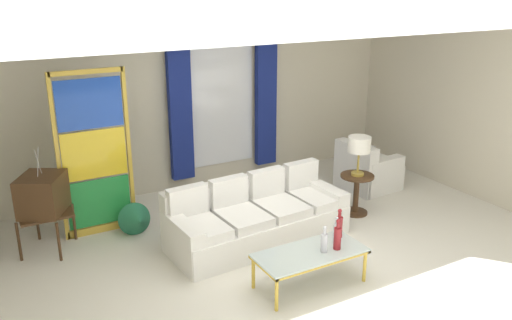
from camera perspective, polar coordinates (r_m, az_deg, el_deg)
The scene contains 17 objects.
ground_plane at distance 6.50m, azimuth 4.20°, elevation -11.02°, with size 16.00×16.00×0.00m, color silver.
wall_rear at distance 8.53m, azimuth -6.97°, elevation 6.98°, with size 8.00×0.12×3.00m, color beige.
wall_right at distance 8.79m, azimuth 22.66°, elevation 6.01°, with size 0.12×7.00×3.00m, color beige.
ceiling_slab at distance 6.33m, azimuth 0.72°, elevation 16.94°, with size 8.00×7.60×0.04m, color white.
curtained_window at distance 8.54m, azimuth -3.49°, elevation 8.73°, with size 2.00×0.17×2.70m.
couch_white_long at distance 6.90m, azimuth -0.12°, elevation -6.22°, with size 2.39×1.06×0.86m.
coffee_table at distance 5.91m, azimuth 5.87°, elevation -10.15°, with size 1.24×0.57×0.41m.
bottle_blue_decanter at distance 5.86m, azimuth 7.38°, elevation -8.72°, with size 0.07×0.07×0.31m.
bottle_crystal_tall at distance 5.92m, azimuth 8.79°, elevation -8.21°, with size 0.08×0.08×0.36m.
bottle_amber_squat at distance 6.19m, azimuth 8.96°, elevation -7.02°, with size 0.08×0.08×0.35m.
bottle_ruby_flask at distance 6.05m, azimuth 8.63°, elevation -7.73°, with size 0.06×0.06×0.33m.
vintage_tv at distance 6.97m, azimuth -22.06°, elevation -3.64°, with size 0.73×0.76×1.35m.
armchair_white at distance 8.76m, azimuth 11.80°, elevation -1.22°, with size 0.88×0.88×0.80m.
stained_glass_divider at distance 7.13m, azimuth -17.00°, elevation 0.25°, with size 0.95×0.05×2.20m.
peacock_figurine at distance 7.19m, azimuth -12.76°, elevation -6.42°, with size 0.44×0.60×0.50m.
round_side_table at distance 7.76m, azimuth 10.78°, elevation -3.27°, with size 0.48×0.48×0.59m.
table_lamp_brass at distance 7.54m, azimuth 11.09°, elevation 1.48°, with size 0.32×0.32×0.57m.
Camera 1 is at (-3.15, -4.68, 3.22)m, focal length 37.05 mm.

